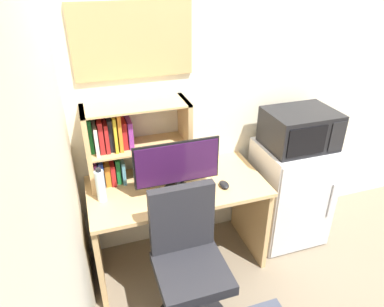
# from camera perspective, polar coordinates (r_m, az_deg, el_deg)

# --- Properties ---
(wall_back) EXTENTS (6.40, 0.04, 2.60)m
(wall_back) POSITION_cam_1_polar(r_m,az_deg,el_deg) (3.10, 20.23, 11.88)
(wall_back) COLOR silver
(wall_back) RESTS_ON ground_plane
(wall_left) EXTENTS (0.04, 4.40, 2.60)m
(wall_left) POSITION_cam_1_polar(r_m,az_deg,el_deg) (1.09, -20.80, -21.83)
(wall_left) COLOR silver
(wall_left) RESTS_ON ground_plane
(desk) EXTENTS (1.24, 0.64, 0.73)m
(desk) POSITION_cam_1_polar(r_m,az_deg,el_deg) (2.62, -2.33, -9.06)
(desk) COLOR tan
(desk) RESTS_ON ground_plane
(hutch_bookshelf) EXTENTS (0.71, 0.27, 0.56)m
(hutch_bookshelf) POSITION_cam_1_polar(r_m,az_deg,el_deg) (2.46, -11.14, 1.77)
(hutch_bookshelf) COLOR tan
(hutch_bookshelf) RESTS_ON desk
(monitor) EXTENTS (0.58, 0.21, 0.38)m
(monitor) POSITION_cam_1_polar(r_m,az_deg,el_deg) (2.31, -2.40, -2.04)
(monitor) COLOR black
(monitor) RESTS_ON desk
(keyboard) EXTENTS (0.38, 0.13, 0.02)m
(keyboard) POSITION_cam_1_polar(r_m,az_deg,el_deg) (2.38, -1.66, -6.46)
(keyboard) COLOR black
(keyboard) RESTS_ON desk
(computer_mouse) EXTENTS (0.06, 0.10, 0.03)m
(computer_mouse) POSITION_cam_1_polar(r_m,az_deg,el_deg) (2.47, 5.24, -5.04)
(computer_mouse) COLOR black
(computer_mouse) RESTS_ON desk
(water_bottle) EXTENTS (0.06, 0.06, 0.24)m
(water_bottle) POSITION_cam_1_polar(r_m,az_deg,el_deg) (2.35, -14.60, -5.06)
(water_bottle) COLOR silver
(water_bottle) RESTS_ON desk
(mini_fridge) EXTENTS (0.56, 0.51, 0.87)m
(mini_fridge) POSITION_cam_1_polar(r_m,az_deg,el_deg) (3.03, 15.58, -6.09)
(mini_fridge) COLOR silver
(mini_fridge) RESTS_ON ground_plane
(microwave) EXTENTS (0.51, 0.40, 0.28)m
(microwave) POSITION_cam_1_polar(r_m,az_deg,el_deg) (2.75, 17.10, 3.83)
(microwave) COLOR black
(microwave) RESTS_ON mini_fridge
(desk_chair) EXTENTS (0.48, 0.48, 0.98)m
(desk_chair) POSITION_cam_1_polar(r_m,az_deg,el_deg) (2.28, -0.54, -18.51)
(desk_chair) COLOR black
(desk_chair) RESTS_ON ground_plane
(wall_corkboard) EXTENTS (0.78, 0.02, 0.48)m
(wall_corkboard) POSITION_cam_1_polar(r_m,az_deg,el_deg) (2.37, -9.55, 17.60)
(wall_corkboard) COLOR tan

